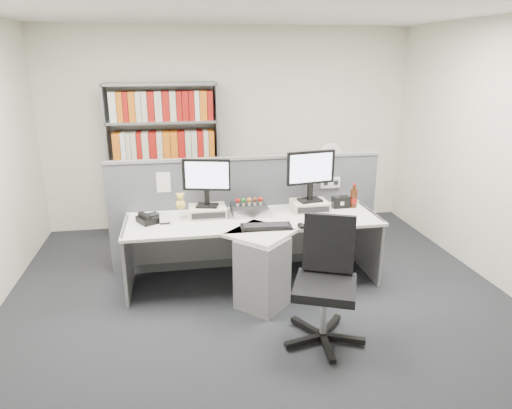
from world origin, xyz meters
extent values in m
plane|color=#2A2C31|center=(0.00, 0.00, 0.00)|extent=(5.50, 5.50, 0.00)
cube|color=white|center=(0.00, 2.75, 1.35)|extent=(5.00, 0.04, 2.70)
cube|color=#575A63|center=(0.00, 1.25, 0.62)|extent=(3.00, 0.05, 1.25)
cube|color=gray|center=(0.00, 1.25, 1.26)|extent=(3.00, 0.07, 0.03)
cube|color=white|center=(0.95, 1.22, 0.95)|extent=(0.22, 0.04, 0.12)
cube|color=white|center=(-0.90, 1.22, 1.05)|extent=(0.16, 0.00, 0.22)
cube|color=white|center=(-0.50, 1.22, 1.05)|extent=(0.16, 0.00, 0.22)
cube|color=white|center=(0.70, 1.22, 1.05)|extent=(0.16, 0.00, 0.22)
cube|color=white|center=(0.00, 0.82, 0.70)|extent=(2.60, 0.80, 0.03)
cube|color=white|center=(0.00, 0.42, 0.70)|extent=(0.74, 0.74, 0.03)
cube|color=gray|center=(0.00, 0.30, 0.34)|extent=(0.57, 0.57, 0.69)
cube|color=gray|center=(-1.28, 0.82, 0.36)|extent=(0.03, 0.70, 0.72)
cube|color=gray|center=(1.28, 0.82, 0.36)|extent=(0.03, 0.70, 0.72)
cube|color=gray|center=(0.00, 1.18, 0.35)|extent=(2.50, 0.02, 0.45)
cube|color=beige|center=(-0.46, 0.98, 0.77)|extent=(0.38, 0.30, 0.10)
cube|color=black|center=(-0.46, 0.83, 0.77)|extent=(0.34, 0.01, 0.06)
cube|color=beige|center=(0.64, 0.98, 0.77)|extent=(0.38, 0.30, 0.10)
cube|color=black|center=(0.64, 0.83, 0.77)|extent=(0.34, 0.01, 0.06)
cube|color=black|center=(-0.46, 0.98, 0.83)|extent=(0.25, 0.20, 0.02)
cube|color=black|center=(-0.46, 0.98, 0.92)|extent=(0.05, 0.04, 0.18)
cube|color=black|center=(-0.46, 0.98, 1.16)|extent=(0.48, 0.15, 0.32)
cube|color=#CBD2FF|center=(-0.45, 0.96, 1.16)|extent=(0.43, 0.11, 0.27)
cube|color=black|center=(0.64, 0.98, 0.83)|extent=(0.26, 0.21, 0.02)
cube|color=black|center=(0.64, 0.98, 0.93)|extent=(0.06, 0.04, 0.19)
cube|color=black|center=(0.64, 0.98, 1.19)|extent=(0.53, 0.12, 0.35)
cube|color=#CBD2FF|center=(0.64, 0.96, 1.19)|extent=(0.48, 0.08, 0.30)
cube|color=black|center=(-0.02, 0.97, 0.77)|extent=(0.37, 0.32, 0.10)
cube|color=silver|center=(-0.02, 0.81, 0.77)|extent=(0.37, 0.01, 0.09)
cylinder|color=beige|center=(-0.14, 0.95, 0.83)|extent=(0.03, 0.03, 0.03)
sphere|color=#A5140F|center=(-0.14, 0.95, 0.88)|extent=(0.05, 0.05, 0.05)
cylinder|color=beige|center=(-0.08, 0.95, 0.83)|extent=(0.03, 0.03, 0.03)
sphere|color=#19721E|center=(-0.08, 0.95, 0.88)|extent=(0.05, 0.05, 0.05)
cylinder|color=beige|center=(-0.02, 0.95, 0.83)|extent=(0.03, 0.03, 0.03)
sphere|color=orange|center=(-0.02, 0.95, 0.88)|extent=(0.05, 0.05, 0.05)
cylinder|color=beige|center=(0.04, 0.95, 0.83)|extent=(0.03, 0.03, 0.03)
sphere|color=#593319|center=(0.04, 0.95, 0.88)|extent=(0.05, 0.05, 0.05)
cylinder|color=beige|center=(0.10, 0.95, 0.83)|extent=(0.03, 0.03, 0.03)
sphere|color=#A5140F|center=(0.10, 0.95, 0.88)|extent=(0.05, 0.05, 0.05)
cube|color=black|center=(0.07, 0.51, 0.73)|extent=(0.50, 0.22, 0.03)
cube|color=black|center=(0.07, 0.51, 0.75)|extent=(0.44, 0.16, 0.01)
ellipsoid|color=black|center=(0.41, 0.47, 0.74)|extent=(0.07, 0.12, 0.04)
cube|color=black|center=(-1.03, 0.88, 0.75)|extent=(0.30, 0.29, 0.06)
cube|color=black|center=(-1.09, 0.85, 0.80)|extent=(0.14, 0.19, 0.04)
cube|color=black|center=(-0.99, 0.91, 0.79)|extent=(0.12, 0.11, 0.01)
cube|color=black|center=(-0.89, 0.81, 0.73)|extent=(0.10, 0.06, 0.02)
cube|color=white|center=(-0.89, 0.79, 0.79)|extent=(0.09, 0.04, 0.10)
cube|color=white|center=(-0.89, 0.83, 0.79)|extent=(0.09, 0.04, 0.10)
sphere|color=gold|center=(-0.73, 0.93, 0.87)|extent=(0.10, 0.10, 0.10)
sphere|color=gold|center=(-0.73, 0.93, 0.96)|extent=(0.07, 0.07, 0.07)
sphere|color=gold|center=(-0.76, 0.93, 0.98)|extent=(0.03, 0.03, 0.03)
sphere|color=gold|center=(-0.70, 0.93, 0.98)|extent=(0.03, 0.03, 0.03)
cube|color=black|center=(1.00, 1.00, 0.78)|extent=(0.19, 0.10, 0.12)
cylinder|color=#3F190A|center=(1.15, 0.99, 0.82)|extent=(0.08, 0.08, 0.20)
cylinder|color=#A5140F|center=(1.15, 0.99, 0.80)|extent=(0.08, 0.08, 0.06)
cylinder|color=#3F190A|center=(1.15, 0.99, 0.95)|extent=(0.03, 0.03, 0.06)
cylinder|color=#A5140F|center=(1.15, 0.99, 0.98)|extent=(0.04, 0.04, 0.01)
cube|color=gray|center=(-1.59, 2.45, 1.00)|extent=(0.03, 0.40, 2.00)
cube|color=gray|center=(-0.21, 2.45, 1.00)|extent=(0.03, 0.40, 2.00)
cube|color=gray|center=(-0.90, 2.64, 1.00)|extent=(1.40, 0.02, 2.00)
cube|color=gray|center=(-0.90, 2.45, 0.02)|extent=(1.38, 0.40, 0.03)
cube|color=gray|center=(-0.90, 2.45, 0.52)|extent=(1.38, 0.40, 0.03)
cube|color=gray|center=(-0.90, 2.45, 1.02)|extent=(1.38, 0.40, 0.03)
cube|color=gray|center=(-0.90, 2.45, 1.52)|extent=(1.38, 0.40, 0.03)
cube|color=gray|center=(-0.90, 2.45, 1.98)|extent=(1.38, 0.40, 0.03)
cube|color=#A5140F|center=(-0.90, 2.42, 0.22)|extent=(1.24, 0.28, 0.36)
cube|color=orange|center=(-0.90, 2.42, 0.72)|extent=(1.24, 0.28, 0.36)
cube|color=beige|center=(-0.90, 2.42, 1.21)|extent=(1.24, 0.28, 0.36)
cube|color=white|center=(-0.90, 2.42, 1.71)|extent=(1.24, 0.28, 0.36)
cube|color=gray|center=(1.20, 2.00, 0.35)|extent=(0.45, 0.60, 0.70)
cube|color=black|center=(1.20, 1.70, 0.52)|extent=(0.40, 0.02, 0.28)
cube|color=black|center=(1.20, 1.70, 0.20)|extent=(0.40, 0.02, 0.28)
cylinder|color=white|center=(1.20, 2.00, 0.72)|extent=(0.20, 0.20, 0.03)
cylinder|color=white|center=(1.20, 2.00, 0.83)|extent=(0.03, 0.03, 0.20)
cylinder|color=white|center=(1.20, 1.98, 1.09)|extent=(0.33, 0.10, 0.33)
cylinder|color=silver|center=(1.20, 2.01, 1.09)|extent=(0.33, 0.09, 0.33)
cylinder|color=silver|center=(0.40, -0.36, 0.27)|extent=(0.05, 0.05, 0.43)
cube|color=black|center=(0.40, -0.36, 0.50)|extent=(0.65, 0.65, 0.08)
cube|color=black|center=(0.48, -0.15, 0.81)|extent=(0.44, 0.27, 0.50)
cube|color=black|center=(0.58, -0.43, 0.05)|extent=(0.32, 0.17, 0.04)
cylinder|color=black|center=(0.69, -0.48, 0.03)|extent=(0.05, 0.05, 0.03)
cube|color=black|center=(0.52, -0.21, 0.05)|extent=(0.25, 0.28, 0.04)
cylinder|color=black|center=(0.61, -0.11, 0.03)|extent=(0.05, 0.05, 0.03)
cube|color=black|center=(0.30, -0.19, 0.05)|extent=(0.21, 0.30, 0.04)
cylinder|color=black|center=(0.23, -0.08, 0.03)|extent=(0.05, 0.05, 0.03)
cube|color=black|center=(0.21, -0.40, 0.05)|extent=(0.33, 0.13, 0.04)
cylinder|color=black|center=(0.08, -0.43, 0.03)|extent=(0.05, 0.05, 0.03)
cube|color=black|center=(0.38, -0.55, 0.05)|extent=(0.08, 0.33, 0.04)
cylinder|color=black|center=(0.37, -0.68, 0.03)|extent=(0.05, 0.05, 0.03)
camera|label=1|loc=(-0.74, -3.59, 2.30)|focal=32.38mm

